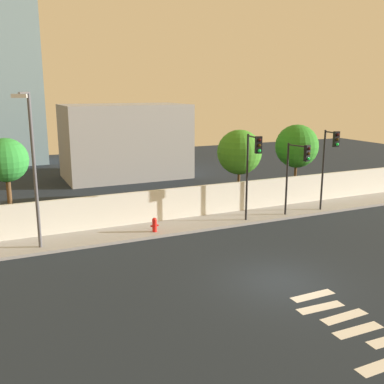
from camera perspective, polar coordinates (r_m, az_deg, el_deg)
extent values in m
plane|color=#1B232B|center=(18.54, 11.07, -11.12)|extent=(80.00, 80.00, 0.00)
cube|color=gray|center=(25.16, 0.16, -4.15)|extent=(36.00, 2.40, 0.15)
cube|color=silver|center=(26.03, -1.04, -1.33)|extent=(36.00, 0.18, 1.80)
cube|color=silver|center=(14.39, 23.22, -19.57)|extent=(1.81, 0.47, 0.01)
cube|color=silver|center=(15.84, 20.38, -16.14)|extent=(1.80, 0.45, 0.01)
cube|color=silver|center=(16.50, 18.81, -14.77)|extent=(1.81, 0.50, 0.01)
cube|color=silver|center=(16.87, 16.03, -13.93)|extent=(1.82, 0.51, 0.01)
cube|color=silver|center=(17.66, 15.12, -12.60)|extent=(1.81, 0.46, 0.01)
cylinder|color=black|center=(25.38, 7.01, 1.81)|extent=(0.12, 0.12, 4.92)
cylinder|color=black|center=(24.42, 7.80, 6.96)|extent=(0.26, 1.35, 0.08)
cube|color=black|center=(23.85, 8.45, 5.95)|extent=(0.36, 0.24, 0.90)
sphere|color=black|center=(23.71, 8.60, 6.56)|extent=(0.18, 0.18, 0.18)
sphere|color=#33260A|center=(23.74, 8.58, 5.89)|extent=(0.18, 0.18, 0.18)
sphere|color=#19F24C|center=(23.78, 8.55, 5.22)|extent=(0.18, 0.18, 0.18)
cylinder|color=black|center=(28.55, 16.31, 2.65)|extent=(0.12, 0.12, 4.94)
cylinder|color=black|center=(27.85, 17.26, 7.26)|extent=(0.13, 1.02, 0.08)
cube|color=black|center=(27.49, 17.87, 6.42)|extent=(0.35, 0.22, 0.90)
sphere|color=black|center=(27.37, 18.07, 6.95)|extent=(0.18, 0.18, 0.18)
sphere|color=#33260A|center=(27.40, 18.03, 6.37)|extent=(0.18, 0.18, 0.18)
sphere|color=#19F24C|center=(27.43, 17.99, 5.79)|extent=(0.18, 0.18, 0.18)
cylinder|color=black|center=(26.96, 11.97, 1.60)|extent=(0.12, 0.12, 4.29)
cylinder|color=black|center=(26.23, 13.31, 5.74)|extent=(0.40, 1.32, 0.08)
cube|color=black|center=(25.87, 14.42, 4.80)|extent=(0.38, 0.28, 0.90)
sphere|color=black|center=(25.76, 14.67, 5.36)|extent=(0.18, 0.18, 0.18)
sphere|color=#33260A|center=(25.80, 14.64, 4.74)|extent=(0.18, 0.18, 0.18)
sphere|color=#19F24C|center=(25.84, 14.60, 4.13)|extent=(0.18, 0.18, 0.18)
cylinder|color=#4C4C51|center=(21.77, -19.39, 2.37)|extent=(0.16, 0.16, 7.22)
cylinder|color=#4C4C51|center=(20.59, -20.61, 11.70)|extent=(0.60, 1.69, 0.10)
cube|color=beige|center=(19.74, -21.13, 11.34)|extent=(0.64, 0.40, 0.16)
cylinder|color=red|center=(23.68, -4.79, -4.36)|extent=(0.24, 0.24, 0.59)
sphere|color=red|center=(23.58, -4.80, -3.58)|extent=(0.26, 0.26, 0.26)
cylinder|color=red|center=(23.62, -5.18, -4.34)|extent=(0.10, 0.09, 0.09)
cylinder|color=red|center=(23.73, -4.40, -4.24)|extent=(0.10, 0.09, 0.09)
cylinder|color=brown|center=(25.33, -22.13, -1.31)|extent=(0.24, 0.24, 3.31)
sphere|color=#2B8B33|center=(24.90, -22.58, 3.78)|extent=(2.27, 2.27, 2.27)
cylinder|color=brown|center=(29.32, 5.96, 0.88)|extent=(0.18, 0.18, 2.74)
sphere|color=#398522|center=(28.94, 6.06, 5.06)|extent=(2.87, 2.87, 2.87)
cylinder|color=brown|center=(31.80, 12.98, 1.70)|extent=(0.18, 0.18, 2.87)
sphere|color=#2A7C20|center=(31.45, 13.19, 5.70)|extent=(2.93, 2.93, 2.93)
cube|color=gray|center=(38.88, -8.48, 6.40)|extent=(10.27, 6.00, 6.21)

